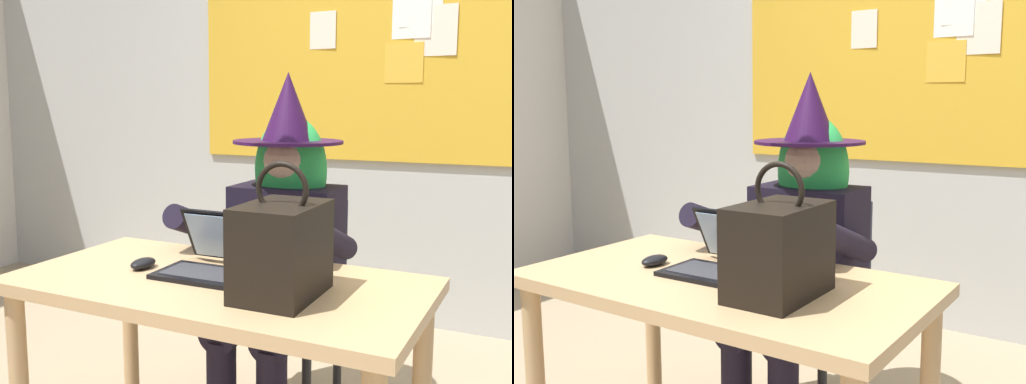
{
  "view_description": "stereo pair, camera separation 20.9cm",
  "coord_description": "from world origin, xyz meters",
  "views": [
    {
      "loc": [
        0.81,
        -1.55,
        1.28
      ],
      "look_at": [
        -0.11,
        0.3,
        0.97
      ],
      "focal_mm": 42.26,
      "sensor_mm": 36.0,
      "label": 1
    },
    {
      "loc": [
        0.99,
        -1.45,
        1.28
      ],
      "look_at": [
        -0.11,
        0.3,
        0.97
      ],
      "focal_mm": 42.26,
      "sensor_mm": 36.0,
      "label": 2
    }
  ],
  "objects": [
    {
      "name": "computer_mouse",
      "position": [
        -0.36,
        -0.01,
        0.76
      ],
      "size": [
        0.07,
        0.11,
        0.03
      ],
      "primitive_type": "ellipsoid",
      "rotation": [
        0.0,
        0.0,
        -0.07
      ],
      "color": "black",
      "rests_on": "desk_main"
    },
    {
      "name": "desk_main",
      "position": [
        -0.09,
        -0.01,
        0.64
      ],
      "size": [
        1.27,
        0.69,
        0.74
      ],
      "rotation": [
        0.0,
        0.0,
        -0.01
      ],
      "color": "tan",
      "rests_on": "ground"
    },
    {
      "name": "person_costumed",
      "position": [
        -0.13,
        0.57,
        0.77
      ],
      "size": [
        0.6,
        0.68,
        1.4
      ],
      "rotation": [
        0.0,
        0.0,
        -1.55
      ],
      "color": "black",
      "rests_on": "ground"
    },
    {
      "name": "handbag",
      "position": [
        0.15,
        -0.07,
        0.88
      ],
      "size": [
        0.2,
        0.3,
        0.38
      ],
      "rotation": [
        0.0,
        0.0,
        0.17
      ],
      "color": "black",
      "rests_on": "desk_main"
    },
    {
      "name": "laptop",
      "position": [
        -0.14,
        0.05,
        0.79
      ],
      "size": [
        0.28,
        0.29,
        0.19
      ],
      "rotation": [
        0.0,
        0.0,
        0.01
      ],
      "color": "black",
      "rests_on": "desk_main"
    },
    {
      "name": "wall_back_bulletin",
      "position": [
        -0.0,
        1.89,
        1.35
      ],
      "size": [
        6.16,
        2.08,
        2.66
      ],
      "color": "#B2B2AD",
      "rests_on": "ground"
    },
    {
      "name": "chair_at_desk",
      "position": [
        -0.13,
        0.69,
        0.49
      ],
      "size": [
        0.43,
        0.43,
        0.88
      ],
      "rotation": [
        0.0,
        0.0,
        -1.59
      ],
      "color": "#2D3347",
      "rests_on": "ground"
    }
  ]
}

